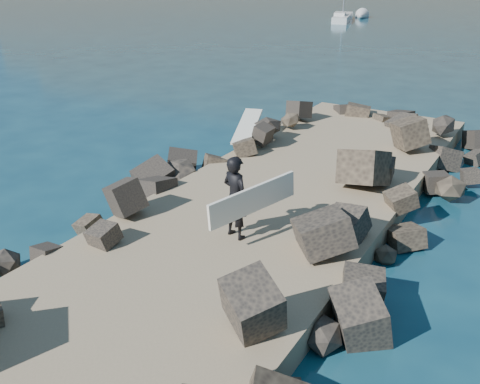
{
  "coord_description": "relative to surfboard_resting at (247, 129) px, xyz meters",
  "views": [
    {
      "loc": [
        5.9,
        -10.76,
        6.58
      ],
      "look_at": [
        0.0,
        -1.0,
        1.5
      ],
      "focal_mm": 40.0,
      "sensor_mm": 36.0,
      "label": 1
    }
  ],
  "objects": [
    {
      "name": "ground",
      "position": [
        3.08,
        -4.57,
        -1.04
      ],
      "size": [
        800.0,
        800.0,
        0.0
      ],
      "primitive_type": "plane",
      "color": "#0F384C",
      "rests_on": "ground"
    },
    {
      "name": "riprap_right",
      "position": [
        5.98,
        -6.07,
        -0.54
      ],
      "size": [
        2.6,
        22.0,
        1.0
      ],
      "primitive_type": "cube",
      "color": "black",
      "rests_on": "ground"
    },
    {
      "name": "sailboat_a",
      "position": [
        -12.8,
        42.11,
        -0.69
      ],
      "size": [
        3.33,
        7.2,
        8.5
      ],
      "color": "silver",
      "rests_on": "ground"
    },
    {
      "name": "jetty",
      "position": [
        3.08,
        -6.57,
        -0.74
      ],
      "size": [
        6.0,
        26.0,
        0.6
      ],
      "primitive_type": "cube",
      "color": "#8C7759",
      "rests_on": "ground"
    },
    {
      "name": "surfboard_resting",
      "position": [
        0.0,
        0.0,
        0.0
      ],
      "size": [
        1.38,
        2.54,
        0.08
      ],
      "primitive_type": "cube",
      "rotation": [
        0.0,
        0.0,
        0.32
      ],
      "color": "white",
      "rests_on": "riprap_left"
    },
    {
      "name": "riprap_left",
      "position": [
        0.18,
        -6.07,
        -0.54
      ],
      "size": [
        2.6,
        22.0,
        1.0
      ],
      "primitive_type": "cube",
      "color": "black",
      "rests_on": "ground"
    },
    {
      "name": "surfer_with_board",
      "position": [
        3.31,
        -6.04,
        0.55
      ],
      "size": [
        1.31,
        2.32,
        1.97
      ],
      "color": "black",
      "rests_on": "jetty"
    }
  ]
}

